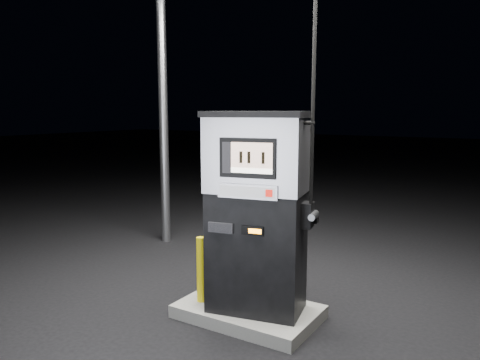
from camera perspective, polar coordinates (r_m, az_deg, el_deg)
The scene contains 5 objects.
ground at distance 5.75m, azimuth 1.04°, elevation -16.42°, with size 80.00×80.00×0.00m, color black.
pump_island at distance 5.72m, azimuth 1.04°, elevation -15.74°, with size 1.60×1.00×0.15m, color slate.
fuel_dispenser at distance 5.25m, azimuth 2.08°, elevation -3.74°, with size 1.31×0.89×4.70m.
bollard_left at distance 5.69m, azimuth -4.77°, elevation -10.82°, with size 0.11×0.11×0.79m, color yellow.
bollard_right at distance 5.21m, azimuth 5.85°, elevation -11.97°, with size 0.12×0.12×0.92m, color yellow.
Camera 1 is at (2.68, -4.48, 2.43)m, focal length 35.00 mm.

